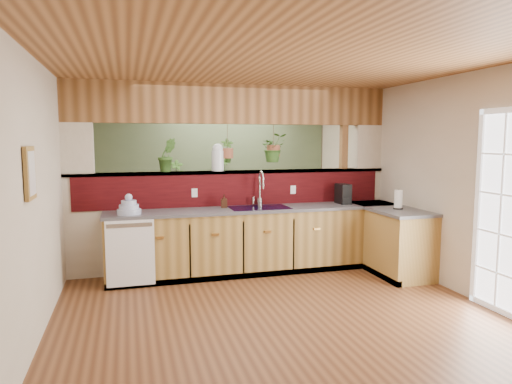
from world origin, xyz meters
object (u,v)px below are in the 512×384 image
object	(u,v)px
paper_towel	(398,200)
glass_jar	(218,157)
soap_dispenser	(224,201)
shelving_console	(203,212)
faucet	(260,187)
dish_stack	(129,208)
coffee_maker	(343,195)

from	to	relation	value
paper_towel	glass_jar	distance (m)	2.55
soap_dispenser	shelving_console	xyz separation A→B (m)	(0.06, 2.15, -0.49)
faucet	paper_towel	world-z (taller)	faucet
soap_dispenser	dish_stack	bearing A→B (deg)	-170.10
coffee_maker	paper_towel	xyz separation A→B (m)	(0.47, -0.68, -0.01)
paper_towel	faucet	bearing A→B (deg)	155.07
coffee_maker	glass_jar	world-z (taller)	glass_jar
glass_jar	shelving_console	distance (m)	2.19
faucet	paper_towel	size ratio (longest dim) A/B	1.82
faucet	paper_towel	xyz separation A→B (m)	(1.70, -0.79, -0.14)
dish_stack	shelving_console	bearing A→B (deg)	60.98
dish_stack	coffee_maker	distance (m)	3.03
glass_jar	shelving_console	xyz separation A→B (m)	(0.09, 1.90, -1.08)
soap_dispenser	paper_towel	xyz separation A→B (m)	(2.23, -0.76, 0.03)
faucet	coffee_maker	world-z (taller)	faucet
soap_dispenser	glass_jar	distance (m)	0.65
faucet	shelving_console	world-z (taller)	faucet
coffee_maker	shelving_console	world-z (taller)	coffee_maker
glass_jar	shelving_console	world-z (taller)	glass_jar
dish_stack	coffee_maker	world-z (taller)	coffee_maker
faucet	glass_jar	size ratio (longest dim) A/B	1.30
faucet	soap_dispenser	distance (m)	0.56
faucet	glass_jar	bearing A→B (deg)	158.49
paper_towel	shelving_console	distance (m)	3.68
soap_dispenser	coffee_maker	distance (m)	1.76
dish_stack	glass_jar	distance (m)	1.45
coffee_maker	glass_jar	size ratio (longest dim) A/B	0.75
glass_jar	dish_stack	bearing A→B (deg)	-158.85
dish_stack	soap_dispenser	distance (m)	1.28
faucet	soap_dispenser	world-z (taller)	faucet
faucet	coffee_maker	bearing A→B (deg)	-5.34
faucet	coffee_maker	xyz separation A→B (m)	(1.23, -0.12, -0.14)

